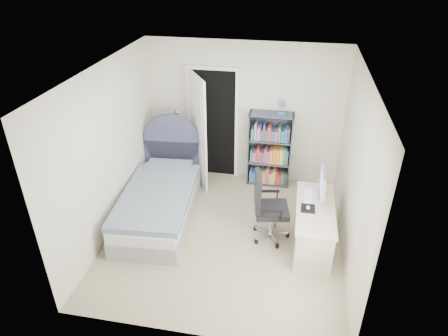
% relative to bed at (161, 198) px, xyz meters
% --- Properties ---
extents(room_shell, '(3.50, 3.70, 2.60)m').
position_rel_bed_xyz_m(room_shell, '(1.11, -0.33, 0.95)').
color(room_shell, gray).
rests_on(room_shell, ground).
extents(door, '(0.92, 0.72, 2.06)m').
position_rel_bed_xyz_m(door, '(0.44, 1.22, 0.73)').
color(door, black).
rests_on(door, ground).
extents(bed, '(1.18, 2.25, 1.34)m').
position_rel_bed_xyz_m(bed, '(0.00, 0.00, 0.00)').
color(bed, gray).
rests_on(bed, ground).
extents(nightstand, '(0.36, 0.36, 0.54)m').
position_rel_bed_xyz_m(nightstand, '(-0.01, 1.29, 0.05)').
color(nightstand, tan).
rests_on(nightstand, ground).
extents(floor_lamp, '(0.19, 0.19, 1.31)m').
position_rel_bed_xyz_m(floor_lamp, '(-0.06, 1.26, 0.23)').
color(floor_lamp, silver).
rests_on(floor_lamp, ground).
extents(bookcase, '(0.75, 0.32, 1.60)m').
position_rel_bed_xyz_m(bookcase, '(1.61, 1.30, 0.31)').
color(bookcase, '#3C4352').
rests_on(bookcase, ground).
extents(desk, '(0.53, 1.33, 1.09)m').
position_rel_bed_xyz_m(desk, '(2.39, -0.30, 0.05)').
color(desk, beige).
rests_on(desk, ground).
extents(office_chair, '(0.57, 0.59, 1.07)m').
position_rel_bed_xyz_m(office_chair, '(1.69, -0.27, 0.29)').
color(office_chair, silver).
rests_on(office_chair, ground).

